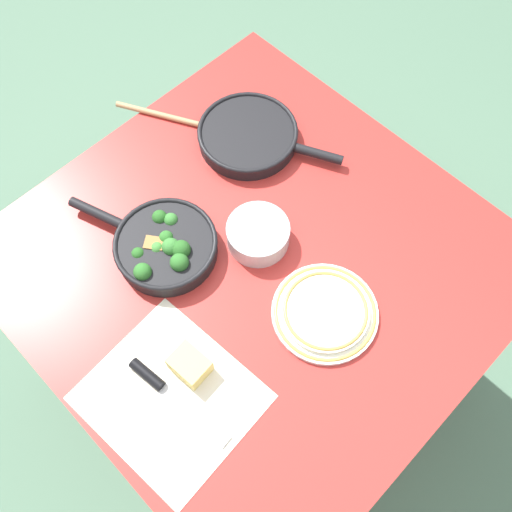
{
  "coord_description": "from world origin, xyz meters",
  "views": [
    {
      "loc": [
        -0.42,
        0.41,
        1.96
      ],
      "look_at": [
        0.0,
        0.0,
        0.78
      ],
      "focal_mm": 40.0,
      "sensor_mm": 36.0,
      "label": 1
    }
  ],
  "objects_px": {
    "wooden_spoon": "(199,124)",
    "dinner_plate_stack": "(325,312)",
    "skillet_broccoli": "(164,246)",
    "skillet_eggs": "(249,135)",
    "prep_bowl_steel": "(258,234)",
    "cheese_block": "(190,365)",
    "grater_knife": "(165,390)"
  },
  "relations": [
    {
      "from": "wooden_spoon",
      "to": "grater_knife",
      "type": "distance_m",
      "value": 0.7
    },
    {
      "from": "cheese_block",
      "to": "prep_bowl_steel",
      "type": "height_order",
      "value": "prep_bowl_steel"
    },
    {
      "from": "wooden_spoon",
      "to": "dinner_plate_stack",
      "type": "xyz_separation_m",
      "value": [
        -0.59,
        0.16,
        0.01
      ]
    },
    {
      "from": "skillet_broccoli",
      "to": "wooden_spoon",
      "type": "bearing_deg",
      "value": -72.51
    },
    {
      "from": "skillet_broccoli",
      "to": "prep_bowl_steel",
      "type": "height_order",
      "value": "skillet_broccoli"
    },
    {
      "from": "cheese_block",
      "to": "skillet_eggs",
      "type": "bearing_deg",
      "value": -56.13
    },
    {
      "from": "dinner_plate_stack",
      "to": "prep_bowl_steel",
      "type": "height_order",
      "value": "prep_bowl_steel"
    },
    {
      "from": "wooden_spoon",
      "to": "prep_bowl_steel",
      "type": "relative_size",
      "value": 2.37
    },
    {
      "from": "skillet_eggs",
      "to": "dinner_plate_stack",
      "type": "distance_m",
      "value": 0.51
    },
    {
      "from": "dinner_plate_stack",
      "to": "skillet_eggs",
      "type": "bearing_deg",
      "value": -25.24
    },
    {
      "from": "wooden_spoon",
      "to": "dinner_plate_stack",
      "type": "distance_m",
      "value": 0.61
    },
    {
      "from": "skillet_broccoli",
      "to": "skillet_eggs",
      "type": "height_order",
      "value": "skillet_broccoli"
    },
    {
      "from": "cheese_block",
      "to": "dinner_plate_stack",
      "type": "bearing_deg",
      "value": -111.93
    },
    {
      "from": "skillet_eggs",
      "to": "cheese_block",
      "type": "relative_size",
      "value": 4.32
    },
    {
      "from": "skillet_broccoli",
      "to": "prep_bowl_steel",
      "type": "bearing_deg",
      "value": -145.25
    },
    {
      "from": "dinner_plate_stack",
      "to": "skillet_broccoli",
      "type": "bearing_deg",
      "value": 21.97
    },
    {
      "from": "skillet_broccoli",
      "to": "wooden_spoon",
      "type": "relative_size",
      "value": 1.07
    },
    {
      "from": "skillet_broccoli",
      "to": "grater_knife",
      "type": "distance_m",
      "value": 0.33
    },
    {
      "from": "skillet_eggs",
      "to": "wooden_spoon",
      "type": "relative_size",
      "value": 1.03
    },
    {
      "from": "skillet_eggs",
      "to": "grater_knife",
      "type": "bearing_deg",
      "value": -85.68
    },
    {
      "from": "grater_knife",
      "to": "cheese_block",
      "type": "distance_m",
      "value": 0.07
    },
    {
      "from": "grater_knife",
      "to": "dinner_plate_stack",
      "type": "relative_size",
      "value": 1.1
    },
    {
      "from": "skillet_eggs",
      "to": "grater_knife",
      "type": "xyz_separation_m",
      "value": [
        -0.34,
        0.58,
        -0.01
      ]
    },
    {
      "from": "skillet_eggs",
      "to": "grater_knife",
      "type": "relative_size",
      "value": 1.37
    },
    {
      "from": "prep_bowl_steel",
      "to": "dinner_plate_stack",
      "type": "bearing_deg",
      "value": 173.66
    },
    {
      "from": "skillet_eggs",
      "to": "dinner_plate_stack",
      "type": "height_order",
      "value": "skillet_eggs"
    },
    {
      "from": "skillet_broccoli",
      "to": "prep_bowl_steel",
      "type": "relative_size",
      "value": 2.53
    },
    {
      "from": "wooden_spoon",
      "to": "dinner_plate_stack",
      "type": "height_order",
      "value": "dinner_plate_stack"
    },
    {
      "from": "skillet_broccoli",
      "to": "cheese_block",
      "type": "height_order",
      "value": "skillet_broccoli"
    },
    {
      "from": "grater_knife",
      "to": "cheese_block",
      "type": "xyz_separation_m",
      "value": [
        -0.0,
        -0.07,
        0.02
      ]
    },
    {
      "from": "cheese_block",
      "to": "prep_bowl_steel",
      "type": "xyz_separation_m",
      "value": [
        0.12,
        -0.32,
        0.0
      ]
    },
    {
      "from": "skillet_eggs",
      "to": "cheese_block",
      "type": "xyz_separation_m",
      "value": [
        -0.34,
        0.51,
        0.0
      ]
    }
  ]
}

